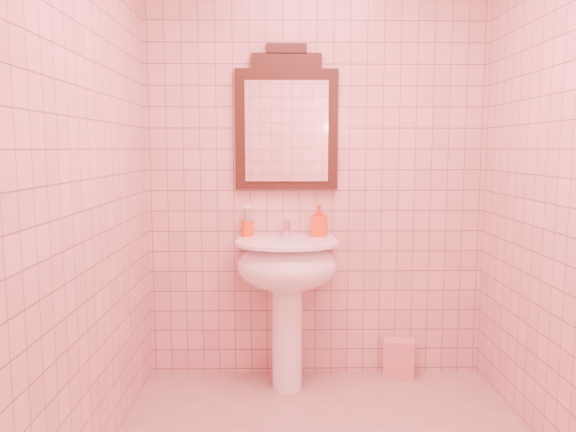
{
  "coord_description": "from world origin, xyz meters",
  "views": [
    {
      "loc": [
        -0.22,
        -2.22,
        1.37
      ],
      "look_at": [
        -0.18,
        0.55,
        1.04
      ],
      "focal_mm": 35.0,
      "sensor_mm": 36.0,
      "label": 1
    }
  ],
  "objects_px": {
    "toothbrush_cup": "(247,228)",
    "towel": "(399,358)",
    "soap_dispenser": "(319,221)",
    "pedestal_sink": "(287,276)",
    "mirror": "(287,123)"
  },
  "relations": [
    {
      "from": "toothbrush_cup",
      "to": "towel",
      "type": "distance_m",
      "value": 1.21
    },
    {
      "from": "soap_dispenser",
      "to": "pedestal_sink",
      "type": "bearing_deg",
      "value": -127.9
    },
    {
      "from": "pedestal_sink",
      "to": "toothbrush_cup",
      "type": "distance_m",
      "value": 0.38
    },
    {
      "from": "towel",
      "to": "pedestal_sink",
      "type": "bearing_deg",
      "value": -166.03
    },
    {
      "from": "towel",
      "to": "toothbrush_cup",
      "type": "bearing_deg",
      "value": -179.84
    },
    {
      "from": "pedestal_sink",
      "to": "soap_dispenser",
      "type": "xyz_separation_m",
      "value": [
        0.19,
        0.16,
        0.29
      ]
    },
    {
      "from": "pedestal_sink",
      "to": "soap_dispenser",
      "type": "height_order",
      "value": "soap_dispenser"
    },
    {
      "from": "soap_dispenser",
      "to": "towel",
      "type": "distance_m",
      "value": 0.97
    },
    {
      "from": "soap_dispenser",
      "to": "towel",
      "type": "bearing_deg",
      "value": 13.98
    },
    {
      "from": "toothbrush_cup",
      "to": "towel",
      "type": "bearing_deg",
      "value": 0.16
    },
    {
      "from": "mirror",
      "to": "towel",
      "type": "distance_m",
      "value": 1.56
    },
    {
      "from": "mirror",
      "to": "soap_dispenser",
      "type": "bearing_deg",
      "value": -13.11
    },
    {
      "from": "mirror",
      "to": "soap_dispenser",
      "type": "height_order",
      "value": "mirror"
    },
    {
      "from": "mirror",
      "to": "toothbrush_cup",
      "type": "height_order",
      "value": "mirror"
    },
    {
      "from": "mirror",
      "to": "soap_dispenser",
      "type": "xyz_separation_m",
      "value": [
        0.19,
        -0.04,
        -0.57
      ]
    }
  ]
}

